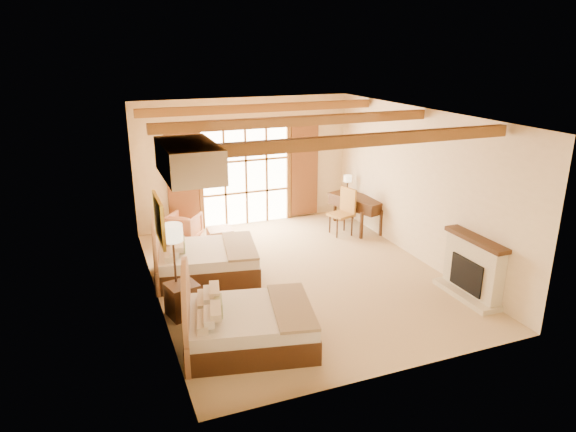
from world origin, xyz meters
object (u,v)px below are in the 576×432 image
bed_far (199,259)px  desk (357,211)px  nightstand (183,300)px  armchair (184,226)px  bed_near (240,324)px

bed_far → desk: bearing=28.5°
nightstand → armchair: 3.71m
nightstand → desk: bearing=15.9°
desk → nightstand: bearing=-167.7°
bed_near → bed_far: bearing=103.2°
bed_near → nightstand: bearing=128.5°
desk → bed_near: bearing=-153.8°
bed_near → desk: size_ratio=1.36×
bed_near → armchair: bearing=101.3°
bed_near → nightstand: size_ratio=3.83×
armchair → bed_far: bearing=123.2°
bed_near → armchair: bed_near is taller
nightstand → desk: 5.67m
bed_near → bed_far: size_ratio=1.01×
bed_near → bed_far: 2.68m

